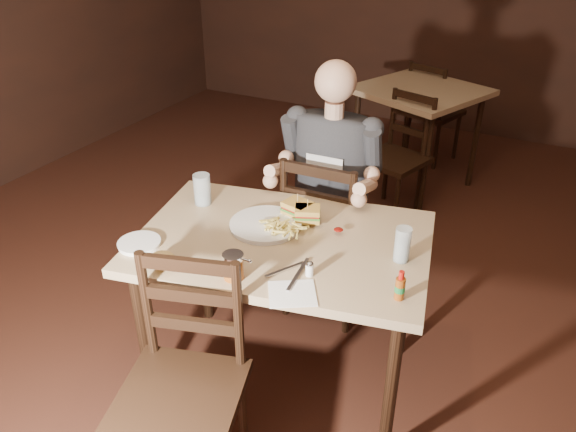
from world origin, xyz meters
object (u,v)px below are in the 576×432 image
at_px(glass_left, 202,189).
at_px(side_plate, 139,244).
at_px(chair_far, 330,233).
at_px(bg_chair_far, 434,112).
at_px(chair_near, 179,397).
at_px(syrup_dispenser, 233,266).
at_px(bg_table, 420,100).
at_px(bg_chair_near, 394,159).
at_px(diner, 330,155).
at_px(dinner_plate, 266,225).
at_px(glass_right, 402,244).
at_px(main_table, 283,255).
at_px(hot_sauce, 400,285).

bearing_deg(glass_left, side_plate, -93.51).
xyz_separation_m(glass_left, side_plate, (-0.03, -0.41, -0.06)).
bearing_deg(chair_far, bg_chair_far, -91.23).
relative_size(chair_near, syrup_dispenser, 8.98).
xyz_separation_m(bg_table, bg_chair_near, (0.00, -0.55, -0.26)).
distance_m(bg_chair_near, diner, 1.30).
relative_size(bg_chair_far, syrup_dispenser, 8.20).
relative_size(bg_chair_near, side_plate, 5.06).
distance_m(chair_near, bg_chair_near, 2.41).
bearing_deg(dinner_plate, bg_chair_near, 88.15).
height_order(bg_chair_far, glass_left, glass_left).
distance_m(bg_chair_far, side_plate, 3.21).
height_order(bg_chair_near, side_plate, bg_chair_near).
height_order(bg_chair_far, glass_right, glass_right).
distance_m(bg_table, glass_left, 2.24).
relative_size(diner, side_plate, 5.28).
height_order(chair_far, side_plate, chair_far).
bearing_deg(dinner_plate, diner, 81.66).
relative_size(main_table, diner, 1.49).
bearing_deg(bg_chair_near, dinner_plate, -74.29).
relative_size(bg_table, chair_far, 1.13).
height_order(glass_right, hot_sauce, glass_right).
relative_size(dinner_plate, glass_left, 2.09).
xyz_separation_m(diner, dinner_plate, (-0.07, -0.50, -0.14)).
distance_m(chair_near, syrup_dispenser, 0.49).
distance_m(bg_chair_near, glass_left, 1.74).
bearing_deg(main_table, chair_far, 93.12).
height_order(chair_near, glass_left, chair_near).
xyz_separation_m(main_table, dinner_plate, (-0.10, 0.05, 0.09)).
bearing_deg(syrup_dispenser, main_table, 72.86).
bearing_deg(side_plate, chair_far, 63.25).
height_order(chair_far, chair_near, chair_far).
distance_m(main_table, chair_far, 0.64).
xyz_separation_m(chair_far, side_plate, (-0.45, -0.90, 0.31)).
relative_size(main_table, bg_table, 1.26).
height_order(main_table, glass_right, glass_right).
xyz_separation_m(chair_near, side_plate, (-0.42, 0.35, 0.32)).
relative_size(main_table, hot_sauce, 11.55).
distance_m(hot_sauce, syrup_dispenser, 0.60).
xyz_separation_m(dinner_plate, glass_right, (0.58, 0.02, 0.06)).
bearing_deg(glass_right, glass_left, 177.68).
xyz_separation_m(hot_sauce, side_plate, (-1.03, -0.14, -0.05)).
relative_size(bg_table, bg_chair_far, 1.24).
bearing_deg(bg_chair_near, side_plate, -84.44).
height_order(hot_sauce, side_plate, hot_sauce).
relative_size(main_table, bg_chair_far, 1.56).
relative_size(main_table, glass_left, 9.29).
bearing_deg(bg_chair_far, bg_chair_near, 108.45).
xyz_separation_m(bg_table, glass_left, (-0.41, -2.19, 0.16)).
distance_m(diner, dinner_plate, 0.53).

